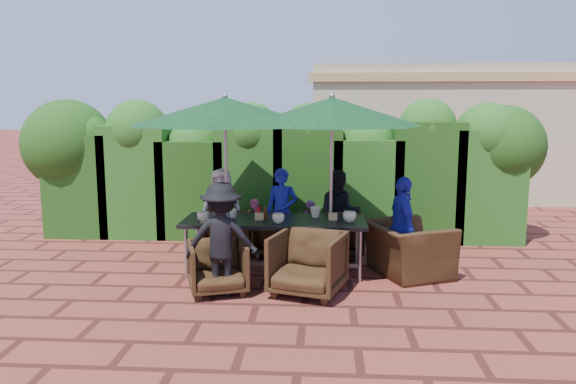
# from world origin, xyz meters

# --- Properties ---
(ground) EXTENTS (80.00, 80.00, 0.00)m
(ground) POSITION_xyz_m (0.00, 0.00, 0.00)
(ground) COLOR maroon
(ground) RESTS_ON ground
(dining_table) EXTENTS (2.50, 0.90, 0.75)m
(dining_table) POSITION_xyz_m (0.10, 0.17, 0.68)
(dining_table) COLOR black
(dining_table) RESTS_ON ground
(umbrella_left) EXTENTS (2.67, 2.67, 2.46)m
(umbrella_left) POSITION_xyz_m (-0.57, 0.23, 2.21)
(umbrella_left) COLOR gray
(umbrella_left) RESTS_ON ground
(umbrella_right) EXTENTS (2.41, 2.41, 2.46)m
(umbrella_right) POSITION_xyz_m (0.86, 0.22, 2.21)
(umbrella_right) COLOR gray
(umbrella_right) RESTS_ON ground
(chair_far_left) EXTENTS (0.88, 0.83, 0.80)m
(chair_far_left) POSITION_xyz_m (-0.67, 1.23, 0.40)
(chair_far_left) COLOR black
(chair_far_left) RESTS_ON ground
(chair_far_mid) EXTENTS (0.75, 0.71, 0.73)m
(chair_far_mid) POSITION_xyz_m (0.07, 1.06, 0.37)
(chair_far_mid) COLOR black
(chair_far_mid) RESTS_ON ground
(chair_far_right) EXTENTS (0.88, 0.84, 0.80)m
(chair_far_right) POSITION_xyz_m (0.94, 1.11, 0.40)
(chair_far_right) COLOR black
(chair_far_right) RESTS_ON ground
(chair_near_left) EXTENTS (0.86, 0.83, 0.71)m
(chair_near_left) POSITION_xyz_m (-0.53, -0.71, 0.35)
(chair_near_left) COLOR black
(chair_near_left) RESTS_ON ground
(chair_near_right) EXTENTS (1.01, 0.98, 0.85)m
(chair_near_right) POSITION_xyz_m (0.58, -0.69, 0.42)
(chair_near_right) COLOR black
(chair_near_right) RESTS_ON ground
(chair_end_right) EXTENTS (1.08, 1.28, 0.95)m
(chair_end_right) POSITION_xyz_m (1.91, 0.19, 0.48)
(chair_end_right) COLOR black
(chair_end_right) RESTS_ON ground
(adult_far_left) EXTENTS (0.70, 0.47, 1.35)m
(adult_far_left) POSITION_xyz_m (-0.80, 1.02, 0.67)
(adult_far_left) COLOR silver
(adult_far_left) RESTS_ON ground
(adult_far_mid) EXTENTS (0.52, 0.44, 1.35)m
(adult_far_mid) POSITION_xyz_m (0.13, 1.10, 0.67)
(adult_far_mid) COLOR #2026AE
(adult_far_mid) RESTS_ON ground
(adult_far_right) EXTENTS (0.65, 0.41, 1.33)m
(adult_far_right) POSITION_xyz_m (1.01, 1.06, 0.67)
(adult_far_right) COLOR black
(adult_far_right) RESTS_ON ground
(adult_near_left) EXTENTS (0.90, 0.43, 1.39)m
(adult_near_left) POSITION_xyz_m (-0.46, -0.78, 0.70)
(adult_near_left) COLOR black
(adult_near_left) RESTS_ON ground
(adult_end_right) EXTENTS (0.53, 0.85, 1.35)m
(adult_end_right) POSITION_xyz_m (1.84, 0.23, 0.67)
(adult_end_right) COLOR #2026AE
(adult_end_right) RESTS_ON ground
(child_left) EXTENTS (0.36, 0.32, 0.87)m
(child_left) POSITION_xyz_m (-0.30, 1.12, 0.43)
(child_left) COLOR #EB537F
(child_left) RESTS_ON ground
(child_right) EXTENTS (0.31, 0.26, 0.82)m
(child_right) POSITION_xyz_m (0.57, 1.31, 0.41)
(child_right) COLOR #894495
(child_right) RESTS_ON ground
(pedestrian_a) EXTENTS (1.58, 1.15, 1.60)m
(pedestrian_a) POSITION_xyz_m (1.29, 4.18, 0.80)
(pedestrian_a) COLOR green
(pedestrian_a) RESTS_ON ground
(pedestrian_b) EXTENTS (0.91, 0.62, 1.80)m
(pedestrian_b) POSITION_xyz_m (2.76, 4.27, 0.90)
(pedestrian_b) COLOR #EB537F
(pedestrian_b) RESTS_ON ground
(pedestrian_c) EXTENTS (1.12, 0.90, 1.60)m
(pedestrian_c) POSITION_xyz_m (3.35, 4.22, 0.80)
(pedestrian_c) COLOR gray
(pedestrian_c) RESTS_ON ground
(cup_a) EXTENTS (0.16, 0.16, 0.13)m
(cup_a) POSITION_xyz_m (-0.86, 0.01, 0.81)
(cup_a) COLOR beige
(cup_a) RESTS_ON dining_table
(cup_b) EXTENTS (0.13, 0.13, 0.12)m
(cup_b) POSITION_xyz_m (-0.50, 0.25, 0.81)
(cup_b) COLOR beige
(cup_b) RESTS_ON dining_table
(cup_c) EXTENTS (0.17, 0.17, 0.13)m
(cup_c) POSITION_xyz_m (0.17, -0.06, 0.82)
(cup_c) COLOR beige
(cup_c) RESTS_ON dining_table
(cup_d) EXTENTS (0.16, 0.16, 0.15)m
(cup_d) POSITION_xyz_m (0.65, 0.37, 0.82)
(cup_d) COLOR beige
(cup_d) RESTS_ON dining_table
(cup_e) EXTENTS (0.18, 0.18, 0.14)m
(cup_e) POSITION_xyz_m (1.12, 0.08, 0.82)
(cup_e) COLOR beige
(cup_e) RESTS_ON dining_table
(ketchup_bottle) EXTENTS (0.04, 0.04, 0.17)m
(ketchup_bottle) POSITION_xyz_m (-0.12, 0.17, 0.83)
(ketchup_bottle) COLOR #B20C0A
(ketchup_bottle) RESTS_ON dining_table
(sauce_bottle) EXTENTS (0.04, 0.04, 0.17)m
(sauce_bottle) POSITION_xyz_m (-0.03, 0.19, 0.83)
(sauce_bottle) COLOR #4C230C
(sauce_bottle) RESTS_ON dining_table
(serving_tray) EXTENTS (0.35, 0.25, 0.02)m
(serving_tray) POSITION_xyz_m (-0.70, -0.02, 0.76)
(serving_tray) COLOR olive
(serving_tray) RESTS_ON dining_table
(number_block_left) EXTENTS (0.12, 0.06, 0.10)m
(number_block_left) POSITION_xyz_m (-0.11, 0.13, 0.80)
(number_block_left) COLOR tan
(number_block_left) RESTS_ON dining_table
(number_block_right) EXTENTS (0.12, 0.06, 0.10)m
(number_block_right) POSITION_xyz_m (0.90, 0.18, 0.80)
(number_block_right) COLOR tan
(number_block_right) RESTS_ON dining_table
(hedge_wall) EXTENTS (9.10, 1.60, 2.41)m
(hedge_wall) POSITION_xyz_m (-0.15, 2.32, 1.30)
(hedge_wall) COLOR #1B3A0F
(hedge_wall) RESTS_ON ground
(building) EXTENTS (6.20, 3.08, 3.20)m
(building) POSITION_xyz_m (3.50, 6.99, 1.61)
(building) COLOR tan
(building) RESTS_ON ground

